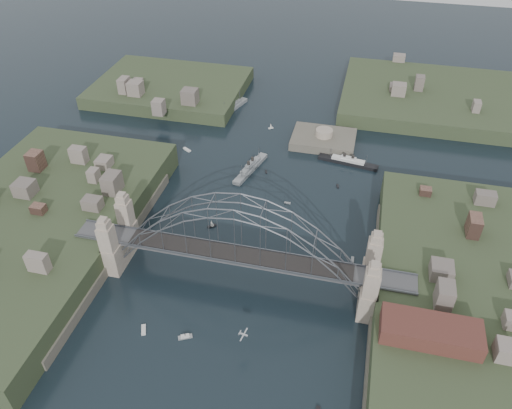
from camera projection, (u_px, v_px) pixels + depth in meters
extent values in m
plane|color=black|center=(239.00, 279.00, 125.69)|extent=(500.00, 500.00, 0.00)
cube|color=#4D4E50|center=(239.00, 256.00, 120.73)|extent=(84.00, 6.00, 0.70)
cube|color=#565A62|center=(235.00, 263.00, 118.10)|extent=(84.00, 0.25, 0.50)
cube|color=#565A62|center=(242.00, 246.00, 122.68)|extent=(84.00, 0.25, 0.50)
cube|color=black|center=(239.00, 254.00, 120.39)|extent=(55.20, 5.20, 0.35)
cube|color=tan|center=(109.00, 246.00, 122.15)|extent=(3.40, 3.40, 17.70)
cube|color=tan|center=(127.00, 221.00, 129.78)|extent=(3.40, 3.40, 17.70)
cube|color=tan|center=(370.00, 292.00, 110.62)|extent=(3.40, 3.40, 17.70)
cube|color=tan|center=(372.00, 261.00, 118.25)|extent=(3.40, 3.40, 17.70)
cube|color=tan|center=(121.00, 247.00, 128.97)|extent=(4.08, 13.80, 8.00)
cube|color=tan|center=(368.00, 290.00, 117.45)|extent=(4.08, 13.80, 8.00)
cube|color=#334025|center=(32.00, 237.00, 135.06)|extent=(50.00, 90.00, 12.00)
cube|color=#5A5548|center=(109.00, 253.00, 131.56)|extent=(6.00, 70.00, 4.00)
cube|color=#334025|center=(485.00, 316.00, 113.84)|extent=(50.00, 90.00, 12.00)
cube|color=#5A5548|center=(384.00, 301.00, 118.58)|extent=(6.00, 70.00, 4.00)
cube|color=#334025|center=(171.00, 92.00, 207.90)|extent=(60.00, 45.00, 9.00)
cube|color=#334025|center=(431.00, 102.00, 199.98)|extent=(70.00, 55.00, 9.50)
cube|color=#5A5548|center=(323.00, 144.00, 177.20)|extent=(22.00, 16.00, 7.00)
cylinder|color=tan|center=(324.00, 133.00, 174.28)|extent=(6.00, 6.00, 2.40)
cube|color=#592D26|center=(431.00, 332.00, 100.76)|extent=(20.00, 8.00, 4.00)
cube|color=gray|center=(251.00, 169.00, 163.24)|extent=(7.32, 19.17, 1.70)
cube|color=gray|center=(251.00, 166.00, 162.45)|extent=(4.52, 10.67, 1.28)
cube|color=gray|center=(250.00, 164.00, 161.85)|extent=(2.57, 4.99, 0.85)
cylinder|color=black|center=(248.00, 164.00, 160.47)|extent=(0.92, 0.92, 1.70)
cylinder|color=black|center=(252.00, 160.00, 162.32)|extent=(0.92, 0.92, 1.70)
cylinder|color=#565A62|center=(242.00, 171.00, 157.55)|extent=(0.17, 0.17, 4.25)
cylinder|color=#565A62|center=(259.00, 154.00, 165.50)|extent=(0.17, 0.17, 4.25)
cube|color=gray|center=(232.00, 109.00, 196.28)|extent=(8.05, 18.12, 1.82)
cube|color=gray|center=(232.00, 106.00, 195.43)|extent=(4.90, 10.12, 1.37)
cube|color=gray|center=(232.00, 103.00, 194.80)|extent=(2.73, 4.76, 0.91)
cylinder|color=black|center=(230.00, 103.00, 193.45)|extent=(0.90, 0.90, 1.82)
cylinder|color=black|center=(234.00, 100.00, 195.16)|extent=(0.90, 0.90, 1.82)
cylinder|color=#565A62|center=(224.00, 107.00, 190.79)|extent=(0.18, 0.18, 4.56)
cylinder|color=#565A62|center=(240.00, 96.00, 198.10)|extent=(0.18, 0.18, 4.56)
cube|color=black|center=(348.00, 163.00, 166.39)|extent=(20.16, 5.80, 1.45)
cube|color=white|center=(348.00, 160.00, 165.72)|extent=(11.17, 3.73, 1.09)
cube|color=white|center=(348.00, 158.00, 165.21)|extent=(5.17, 2.26, 0.73)
cylinder|color=black|center=(345.00, 155.00, 165.23)|extent=(0.98, 0.98, 1.45)
cylinder|color=black|center=(353.00, 157.00, 164.40)|extent=(0.98, 0.98, 1.45)
cylinder|color=#565A62|center=(331.00, 153.00, 166.72)|extent=(0.15, 0.15, 3.63)
cylinder|color=#565A62|center=(367.00, 161.00, 163.14)|extent=(0.15, 0.15, 3.63)
cube|color=silver|center=(244.00, 335.00, 105.32)|extent=(1.85, 0.63, 0.32)
cube|color=silver|center=(244.00, 334.00, 105.28)|extent=(0.91, 3.64, 0.07)
cube|color=silver|center=(240.00, 333.00, 105.50)|extent=(0.36, 1.15, 0.40)
cube|color=white|center=(212.00, 226.00, 141.34)|extent=(2.52, 2.25, 0.45)
cylinder|color=#565A62|center=(212.00, 223.00, 140.69)|extent=(0.08, 0.08, 2.20)
cone|color=silver|center=(212.00, 223.00, 140.69)|extent=(1.59, 1.56, 1.92)
cube|color=white|center=(287.00, 203.00, 149.66)|extent=(1.91, 0.68, 0.45)
cube|color=white|center=(185.00, 337.00, 111.58)|extent=(3.32, 2.38, 0.45)
cube|color=white|center=(185.00, 336.00, 111.33)|extent=(2.11, 1.66, 0.40)
cylinder|color=black|center=(185.00, 335.00, 111.05)|extent=(0.16, 0.16, 0.70)
cube|color=white|center=(338.00, 186.00, 156.35)|extent=(1.02, 1.98, 0.45)
cube|color=white|center=(187.00, 150.00, 173.14)|extent=(3.48, 2.81, 0.45)
cube|color=white|center=(266.00, 172.00, 162.53)|extent=(1.04, 1.80, 0.45)
cube|color=white|center=(271.00, 128.00, 184.87)|extent=(1.85, 1.57, 0.45)
cylinder|color=#565A62|center=(271.00, 126.00, 184.21)|extent=(0.08, 0.08, 2.20)
cone|color=silver|center=(271.00, 126.00, 184.21)|extent=(1.59, 1.54, 1.92)
cube|color=white|center=(352.00, 260.00, 130.68)|extent=(0.77, 2.33, 0.45)
cube|color=white|center=(144.00, 330.00, 113.14)|extent=(2.03, 3.07, 0.45)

